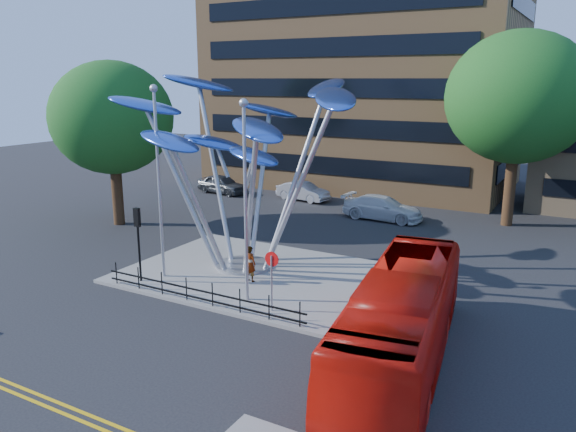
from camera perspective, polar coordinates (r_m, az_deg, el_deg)
The scene contains 18 objects.
ground at distance 22.05m, azimuth -9.62°, elevation -11.03°, with size 120.00×120.00×0.00m, color black.
traffic_island at distance 27.06m, azimuth -3.33°, elevation -5.90°, with size 12.00×9.00×0.15m, color slate.
double_yellow_near at distance 18.35m, azimuth -21.94°, elevation -17.32°, with size 40.00×0.12×0.01m, color gold.
double_yellow_far at distance 18.19m, azimuth -22.71°, elevation -17.68°, with size 40.00×0.12×0.01m, color gold.
brick_tower at distance 51.35m, azimuth 8.06°, elevation 20.16°, with size 25.00×15.00×30.00m, color olive.
tree_right at distance 37.76m, azimuth 22.36°, elevation 11.04°, with size 8.80×8.80×12.11m.
tree_left at distance 37.01m, azimuth -17.46°, elevation 9.47°, with size 7.60×7.60×10.32m.
leaf_sculpture at distance 26.74m, azimuth -4.69°, elevation 8.79°, with size 12.72×9.54×9.51m.
street_lamp_left at distance 25.92m, azimuth -13.06°, elevation 4.94°, with size 0.36×0.36×8.80m.
street_lamp_right at distance 22.53m, azimuth -4.38°, elevation 3.29°, with size 0.36×0.36×8.30m.
traffic_light_island at distance 26.10m, azimuth -15.02°, elevation -1.27°, with size 0.28×0.18×3.42m.
no_entry_sign_island at distance 22.20m, azimuth -1.67°, elevation -5.60°, with size 0.60×0.10×2.45m.
pedestrian_railing_front at distance 23.62m, azimuth -9.00°, elevation -7.82°, with size 10.00×0.06×1.00m.
red_bus at distance 18.82m, azimuth 11.47°, elevation -10.35°, with size 2.65×11.33×3.15m, color #AF1008.
pedestrian at distance 25.67m, azimuth -3.89°, elevation -4.86°, with size 0.61×0.40×1.68m, color gray.
parked_car_left at distance 46.40m, azimuth -6.70°, elevation 3.24°, with size 1.80×4.49×1.53m, color #3A3D41.
parked_car_mid at distance 43.41m, azimuth 1.54°, elevation 2.53°, with size 1.51×4.32×1.42m, color #A9AAB1.
parked_car_right at distance 37.99m, azimuth 9.59°, elevation 0.82°, with size 2.19×5.39×1.57m, color silver.
Camera 1 is at (12.78, -15.44, 9.18)m, focal length 35.00 mm.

